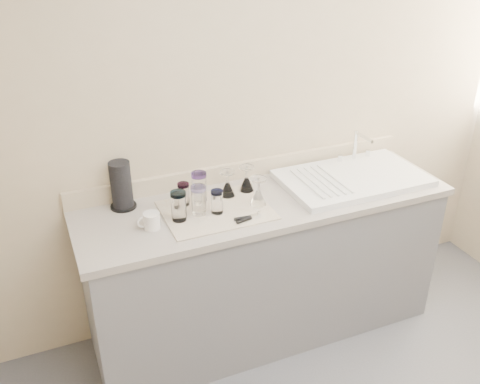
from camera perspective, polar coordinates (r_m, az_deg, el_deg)
name	(u,v)px	position (r m, az deg, el deg)	size (l,w,h in m)	color
room_envelope	(441,183)	(1.73, 20.61, 0.90)	(3.54, 3.50, 2.52)	#4E4E53
counter_unit	(264,266)	(3.14, 2.60, -7.90)	(2.06, 0.62, 0.90)	slate
sink_unit	(352,178)	(3.15, 11.89, 1.52)	(0.82, 0.50, 0.22)	white
dish_towel	(216,210)	(2.78, -2.55, -1.95)	(0.55, 0.42, 0.01)	beige
tumbler_cyan	(184,194)	(2.81, -6.04, -0.20)	(0.06, 0.06, 0.12)	white
tumbler_purple	(199,187)	(2.83, -4.37, 0.58)	(0.08, 0.08, 0.16)	white
tumbler_magenta	(179,206)	(2.67, -6.56, -1.47)	(0.08, 0.08, 0.16)	white
tumbler_blue	(199,200)	(2.71, -4.42, -0.85)	(0.08, 0.08, 0.15)	white
tumbler_lavender	(217,202)	(2.72, -2.46, -1.02)	(0.06, 0.06, 0.13)	white
goblet_back_left	(228,187)	(2.89, -1.34, 0.48)	(0.08, 0.08, 0.14)	white
goblet_back_right	(247,182)	(2.95, 0.71, 1.05)	(0.08, 0.08, 0.14)	white
goblet_front_right	(258,195)	(2.81, 1.95, -0.37)	(0.09, 0.09, 0.15)	white
can_opener	(248,218)	(2.69, 0.86, -2.78)	(0.14, 0.05, 0.02)	silver
white_mug	(151,221)	(2.65, -9.45, -3.06)	(0.12, 0.09, 0.08)	silver
paper_towel_roll	(121,186)	(2.82, -12.55, 0.66)	(0.14, 0.14, 0.26)	black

